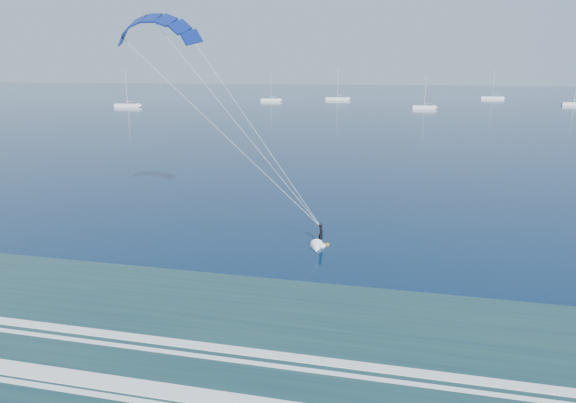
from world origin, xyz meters
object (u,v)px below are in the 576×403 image
at_px(sailboat_4, 492,98).
at_px(kitesurfer_rig, 241,129).
at_px(sailboat_5, 574,104).
at_px(sailboat_0, 128,105).
at_px(sailboat_2, 337,98).
at_px(sailboat_1, 271,100).
at_px(sailboat_3, 424,107).

bearing_deg(sailboat_4, kitesurfer_rig, -102.74).
distance_m(kitesurfer_rig, sailboat_5, 200.85).
distance_m(sailboat_0, sailboat_2, 93.74).
xyz_separation_m(sailboat_1, sailboat_5, (121.93, 1.74, -0.00)).
height_order(sailboat_2, sailboat_3, sailboat_2).
distance_m(sailboat_1, sailboat_5, 121.94).
relative_size(sailboat_0, sailboat_2, 0.95).
relative_size(sailboat_1, sailboat_3, 1.09).
relative_size(sailboat_2, sailboat_5, 1.20).
distance_m(sailboat_0, sailboat_3, 109.21).
xyz_separation_m(kitesurfer_rig, sailboat_3, (17.84, 154.88, -9.00)).
bearing_deg(sailboat_5, kitesurfer_rig, -112.03).
height_order(kitesurfer_rig, sailboat_1, kitesurfer_rig).
xyz_separation_m(kitesurfer_rig, sailboat_5, (75.27, 185.99, -9.00)).
xyz_separation_m(sailboat_0, sailboat_5, (165.48, 46.99, -0.01)).
height_order(kitesurfer_rig, sailboat_5, kitesurfer_rig).
relative_size(sailboat_3, sailboat_4, 0.82).
distance_m(sailboat_1, sailboat_3, 70.88).
bearing_deg(sailboat_1, sailboat_4, 21.94).
xyz_separation_m(sailboat_3, sailboat_4, (32.69, 68.53, 0.01)).
bearing_deg(sailboat_4, sailboat_3, -115.50).
distance_m(kitesurfer_rig, sailboat_2, 201.71).
bearing_deg(sailboat_2, sailboat_1, -149.00).
relative_size(sailboat_1, sailboat_4, 0.89).
xyz_separation_m(sailboat_0, sailboat_2, (70.69, 61.56, 0.00)).
bearing_deg(sailboat_3, sailboat_4, 64.50).
bearing_deg(sailboat_2, sailboat_4, 18.06).
bearing_deg(sailboat_0, sailboat_5, 15.85).
bearing_deg(sailboat_0, sailboat_1, 46.10).
distance_m(sailboat_3, sailboat_4, 75.93).
bearing_deg(kitesurfer_rig, sailboat_3, 83.43).
height_order(sailboat_2, sailboat_5, sailboat_2).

